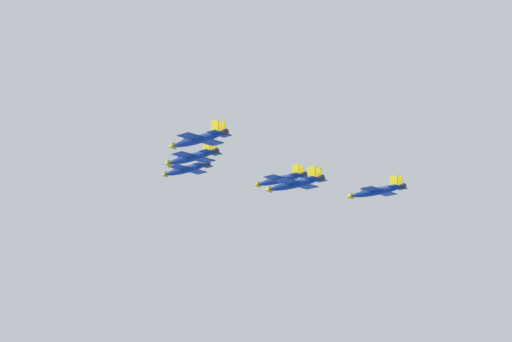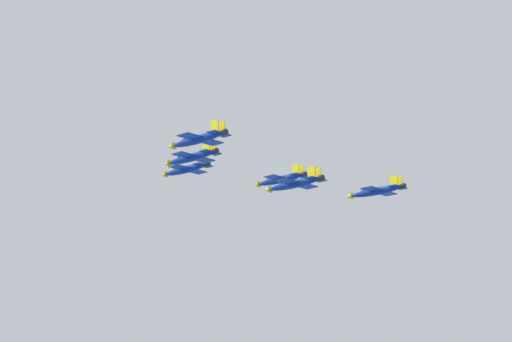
% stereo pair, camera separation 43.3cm
% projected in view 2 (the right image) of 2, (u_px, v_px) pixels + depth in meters
% --- Properties ---
extents(jet_lead, '(16.63, 10.74, 3.58)m').
position_uv_depth(jet_lead, '(186.00, 169.00, 286.73)').
color(jet_lead, navy).
extents(jet_left_wingman, '(17.08, 11.05, 3.68)m').
position_uv_depth(jet_left_wingman, '(191.00, 157.00, 263.55)').
color(jet_left_wingman, navy).
extents(jet_right_wingman, '(16.73, 10.79, 3.60)m').
position_uv_depth(jet_right_wingman, '(280.00, 179.00, 284.92)').
color(jet_right_wingman, navy).
extents(jet_left_outer, '(16.90, 10.91, 3.64)m').
position_uv_depth(jet_left_outer, '(198.00, 139.00, 240.57)').
color(jet_left_outer, navy).
extents(jet_right_outer, '(17.32, 11.14, 3.71)m').
position_uv_depth(jet_right_outer, '(376.00, 191.00, 283.03)').
color(jet_right_outer, navy).
extents(jet_slot_rear, '(17.26, 11.19, 3.73)m').
position_uv_depth(jet_slot_rear, '(294.00, 184.00, 260.85)').
color(jet_slot_rear, navy).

